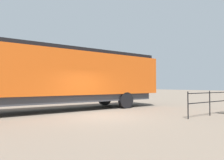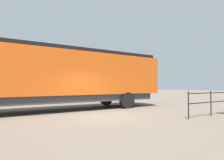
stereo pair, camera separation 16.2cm
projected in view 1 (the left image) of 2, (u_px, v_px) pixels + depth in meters
name	position (u px, v px, depth m)	size (l,w,h in m)	color
ground_plane	(101.00, 116.00, 10.07)	(120.00, 120.00, 0.00)	#756656
locomotive	(53.00, 75.00, 12.19)	(2.96, 15.85, 3.86)	#D15114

